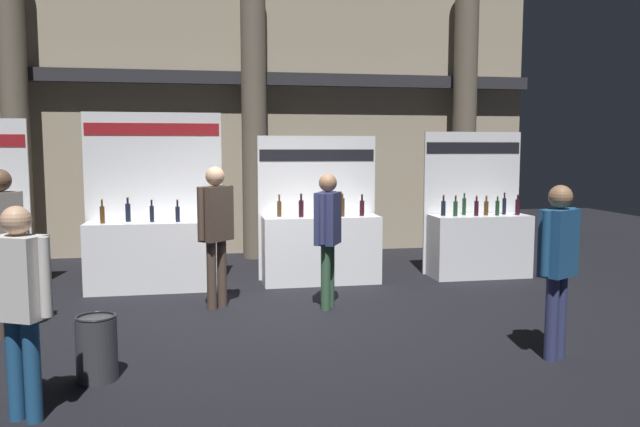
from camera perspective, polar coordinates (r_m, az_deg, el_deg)
ground_plane at (r=7.75m, az=-3.47°, el=-9.44°), size 24.00×24.00×0.00m
hall_colonnade at (r=12.30m, az=-6.26°, el=10.46°), size 11.17×1.00×6.13m
exhibitor_booth_1 at (r=9.42m, az=-14.90°, el=-2.96°), size 1.99×0.66×2.59m
exhibitor_booth_2 at (r=9.59m, az=0.05°, el=-2.76°), size 1.86×0.66×2.25m
exhibitor_booth_3 at (r=10.37m, az=14.26°, el=-2.30°), size 1.65×0.66×2.32m
trash_bin at (r=6.01m, az=-19.73°, el=-11.47°), size 0.36×0.36×0.59m
visitor_0 at (r=8.07m, az=-9.49°, el=-0.87°), size 0.46×0.47×1.83m
visitor_1 at (r=5.19m, az=-25.73°, el=-6.66°), size 0.49×0.39×1.64m
visitor_2 at (r=6.48m, az=20.93°, el=-3.66°), size 0.49×0.39×1.71m
visitor_3 at (r=7.57m, az=-27.02°, el=-1.93°), size 0.40×0.47×1.84m
visitor_4 at (r=7.96m, az=0.72°, el=-1.30°), size 0.41×0.52×1.74m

